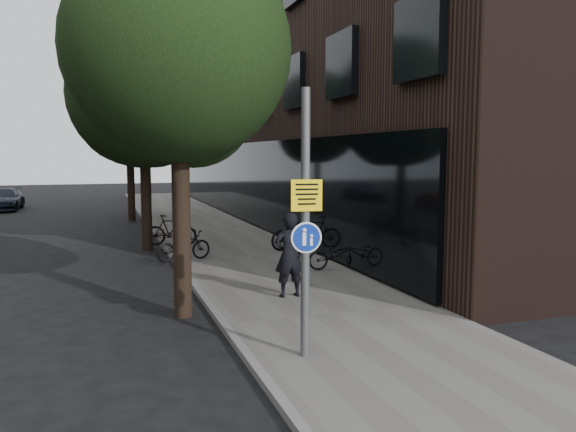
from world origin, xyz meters
name	(u,v)px	position (x,y,z in m)	size (l,w,h in m)	color
ground	(414,385)	(0.00, 0.00, 0.00)	(120.00, 120.00, 0.00)	black
sidewalk	(250,258)	(0.25, 10.00, 0.06)	(4.50, 60.00, 0.12)	slate
curb_edge	(177,262)	(-2.00, 10.00, 0.07)	(0.15, 60.00, 0.13)	slate
building_right_dark_brick	(339,48)	(8.50, 22.00, 9.00)	(12.00, 40.00, 18.00)	black
street_tree_near	(181,60)	(-2.53, 4.64, 5.11)	(4.40, 4.40, 7.50)	black
street_tree_mid	(145,100)	(-2.53, 13.14, 5.11)	(5.00, 5.00, 7.80)	black
street_tree_far	(130,117)	(-2.53, 22.14, 5.11)	(5.00, 5.00, 7.80)	black
signpost	(305,224)	(-1.16, 1.30, 2.21)	(0.48, 0.14, 4.14)	#595B5E
pedestrian	(289,255)	(-0.21, 4.89, 1.06)	(0.68, 0.45, 1.88)	black
parked_bike_facade_near	(337,254)	(2.00, 7.27, 0.54)	(0.56, 1.60, 0.84)	black
parked_bike_facade_far	(296,233)	(2.00, 10.65, 0.67)	(0.51, 1.82, 1.09)	black
parked_bike_curb_near	(184,246)	(-1.80, 9.92, 0.57)	(0.60, 1.71, 0.90)	black
parked_bike_curb_far	(171,230)	(-1.80, 12.85, 0.65)	(0.50, 1.78, 1.07)	black
parked_car_far	(4,199)	(-9.43, 30.02, 0.65)	(1.81, 4.45, 1.29)	#1A212F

